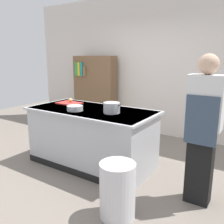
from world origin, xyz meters
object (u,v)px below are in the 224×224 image
object	(u,v)px
onion	(70,100)
person_chef	(203,128)
trash_bin	(117,190)
bookshelf	(95,92)
mixing_bowl	(75,108)
stock_pot	(112,108)

from	to	relation	value
onion	person_chef	xyz separation A→B (m)	(2.27, -0.31, -0.04)
trash_bin	onion	bearing A→B (deg)	146.72
bookshelf	mixing_bowl	bearing A→B (deg)	-60.03
person_chef	onion	bearing A→B (deg)	88.99
stock_pot	mixing_bowl	bearing A→B (deg)	-162.01
stock_pot	trash_bin	bearing A→B (deg)	-53.24
person_chef	mixing_bowl	bearing A→B (deg)	99.53
onion	trash_bin	bearing A→B (deg)	-33.28
trash_bin	person_chef	distance (m)	1.17
onion	bookshelf	xyz separation A→B (m)	(-0.70, 1.61, -0.10)
onion	mixing_bowl	xyz separation A→B (m)	(0.46, -0.40, -0.02)
onion	stock_pot	xyz separation A→B (m)	(1.00, -0.22, 0.02)
person_chef	bookshelf	world-z (taller)	person_chef
stock_pot	bookshelf	distance (m)	2.50
mixing_bowl	stock_pot	bearing A→B (deg)	17.99
person_chef	stock_pot	bearing A→B (deg)	92.89
stock_pot	bookshelf	bearing A→B (deg)	132.78
onion	mixing_bowl	bearing A→B (deg)	-41.02
trash_bin	bookshelf	world-z (taller)	bookshelf
stock_pot	person_chef	bearing A→B (deg)	-3.84
onion	trash_bin	distance (m)	2.05
stock_pot	bookshelf	xyz separation A→B (m)	(-1.70, 1.83, -0.12)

